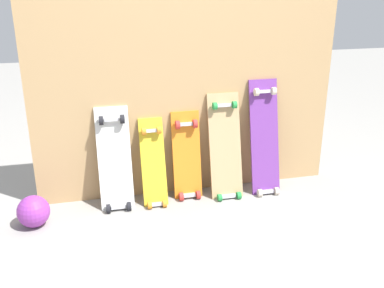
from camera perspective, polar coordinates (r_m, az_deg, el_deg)
The scene contains 8 objects.
ground_plane at distance 3.40m, azimuth -0.28°, elevation -6.18°, with size 12.00×12.00×0.00m, color gray.
plywood_wall_panel at distance 3.17m, azimuth -0.60°, elevation 8.76°, with size 2.21×0.04×1.77m, color tan.
skateboard_white at distance 3.14m, azimuth -9.85°, elevation -2.48°, with size 0.23×0.25×0.77m.
skateboard_yellow at distance 3.18m, azimuth -4.95°, elevation -3.00°, with size 0.17×0.26×0.68m.
skateboard_orange at distance 3.25m, azimuth -0.64°, elevation -2.02°, with size 0.21×0.20×0.70m.
skateboard_natural at distance 3.27m, azimuth 4.31°, elevation -0.89°, with size 0.24×0.26×0.83m.
skateboard_purple at distance 3.35m, azimuth 9.31°, elevation 0.26°, with size 0.22×0.27×0.91m.
rubber_ball at distance 3.10m, azimuth -19.68°, elevation -8.14°, with size 0.21×0.21×0.21m, color purple.
Camera 1 is at (-0.70, -2.95, 1.54)m, focal length 41.57 mm.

